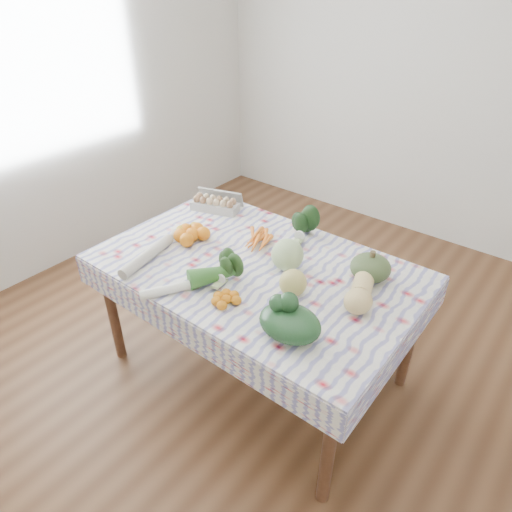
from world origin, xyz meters
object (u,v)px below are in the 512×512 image
grapefruit (293,283)px  egg_carton (215,205)px  butternut_squash (361,291)px  dining_table (256,278)px  cabbage (287,255)px  kabocha_squash (371,267)px

grapefruit → egg_carton: bearing=154.8°
butternut_squash → dining_table: bearing=167.8°
dining_table → butternut_squash: 0.59m
egg_carton → grapefruit: bearing=-42.9°
butternut_squash → grapefruit: grapefruit is taller
grapefruit → butternut_squash: bearing=27.8°
dining_table → butternut_squash: (0.57, 0.06, 0.15)m
cabbage → grapefruit: bearing=-47.9°
kabocha_squash → grapefruit: 0.41m
dining_table → butternut_squash: butternut_squash is taller
dining_table → kabocha_squash: (0.52, 0.26, 0.15)m
dining_table → grapefruit: (0.29, -0.08, 0.15)m
kabocha_squash → butternut_squash: 0.20m
cabbage → grapefruit: 0.22m
dining_table → grapefruit: bearing=-16.3°
dining_table → cabbage: size_ratio=9.61×
egg_carton → grapefruit: (0.88, -0.41, 0.03)m
egg_carton → grapefruit: size_ratio=2.28×
egg_carton → cabbage: size_ratio=1.81×
cabbage → kabocha_squash: bearing=25.9°
dining_table → egg_carton: size_ratio=5.30×
egg_carton → cabbage: (0.74, -0.25, 0.04)m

